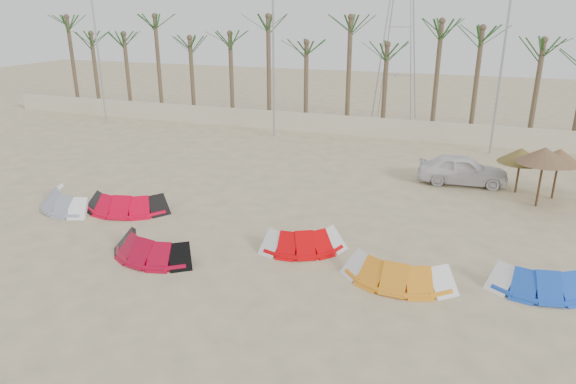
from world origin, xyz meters
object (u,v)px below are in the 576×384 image
at_px(kite_red_mid, 156,244).
at_px(parasol_left, 521,155).
at_px(car, 462,170).
at_px(kite_orange, 399,267).
at_px(parasol_mid, 545,155).
at_px(kite_red_right, 306,237).
at_px(parasol_right, 559,156).
at_px(kite_red_left, 130,201).
at_px(kite_blue, 543,276).
at_px(kite_grey, 69,198).

xyz_separation_m(kite_red_mid, parasol_left, (12.46, 11.46, 1.42)).
bearing_deg(car, parasol_left, -106.09).
relative_size(kite_orange, parasol_mid, 1.33).
relative_size(kite_red_right, parasol_right, 1.47).
distance_m(kite_red_right, car, 10.89).
height_order(kite_red_left, parasol_right, parasol_right).
xyz_separation_m(parasol_mid, parasol_right, (0.79, 1.33, -0.33)).
bearing_deg(kite_red_mid, parasol_right, 38.51).
distance_m(kite_blue, parasol_right, 9.28).
xyz_separation_m(kite_red_right, car, (5.12, 9.60, 0.32)).
bearing_deg(parasol_right, kite_orange, -119.42).
height_order(kite_red_right, parasol_right, parasol_right).
relative_size(kite_red_right, kite_orange, 0.97).
xyz_separation_m(kite_grey, kite_orange, (14.67, -1.60, 0.00)).
xyz_separation_m(kite_red_left, parasol_mid, (16.73, 6.39, 1.92)).
bearing_deg(kite_grey, parasol_mid, 19.84).
bearing_deg(kite_orange, kite_blue, 12.01).
bearing_deg(parasol_left, kite_red_right, -129.92).
height_order(kite_blue, parasol_mid, parasol_mid).
height_order(kite_grey, kite_red_mid, same).
height_order(kite_red_left, kite_blue, same).
bearing_deg(kite_red_right, kite_grey, 177.86).
bearing_deg(kite_red_mid, kite_grey, 156.14).
relative_size(kite_grey, parasol_mid, 1.36).
xyz_separation_m(kite_red_mid, parasol_right, (14.01, 11.14, 1.60)).
bearing_deg(parasol_right, kite_grey, -157.59).
relative_size(kite_grey, kite_blue, 1.08).
bearing_deg(kite_red_right, parasol_right, 43.78).
xyz_separation_m(kite_grey, kite_red_mid, (6.28, -2.78, 0.00)).
bearing_deg(parasol_mid, car, 146.49).
relative_size(parasol_left, car, 0.51).
distance_m(kite_red_left, kite_orange, 12.11).
bearing_deg(kite_grey, kite_blue, -2.06).
bearing_deg(kite_grey, car, 29.50).
relative_size(kite_blue, parasol_right, 1.44).
relative_size(kite_blue, car, 0.79).
bearing_deg(parasol_right, parasol_left, 168.36).
relative_size(kite_orange, parasol_right, 1.51).
bearing_deg(car, kite_blue, -169.13).
xyz_separation_m(kite_grey, kite_red_left, (2.76, 0.64, 0.00)).
relative_size(kite_red_mid, parasol_left, 1.58).
distance_m(kite_orange, parasol_mid, 10.08).
xyz_separation_m(kite_orange, parasol_right, (5.62, 9.97, 1.60)).
relative_size(kite_red_left, parasol_mid, 1.42).
bearing_deg(kite_blue, parasol_mid, 86.25).
distance_m(kite_red_right, kite_orange, 3.74).
xyz_separation_m(kite_red_right, parasol_right, (9.16, 8.78, 1.60)).
distance_m(kite_orange, parasol_right, 11.56).
bearing_deg(kite_grey, kite_red_left, 13.13).
bearing_deg(kite_blue, kite_red_mid, -170.64).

